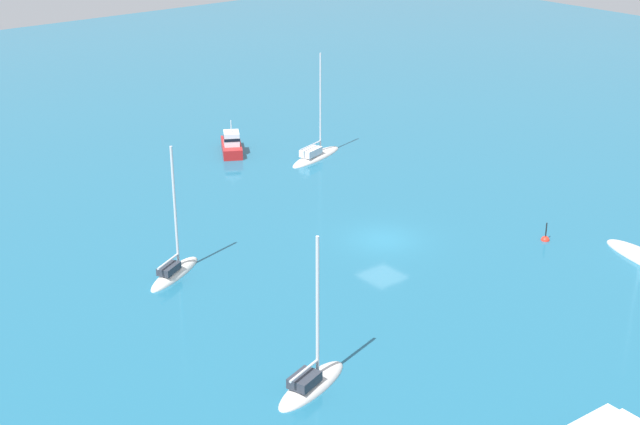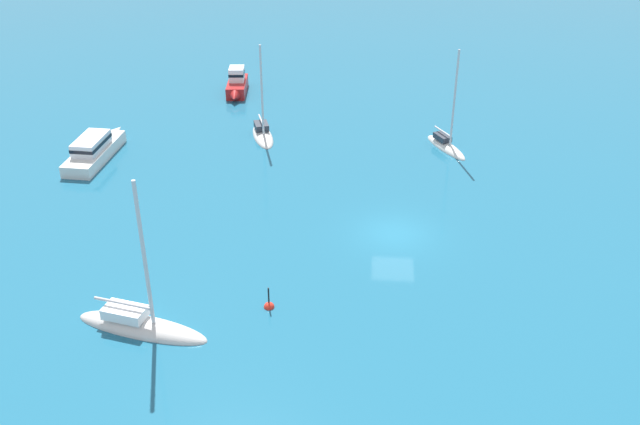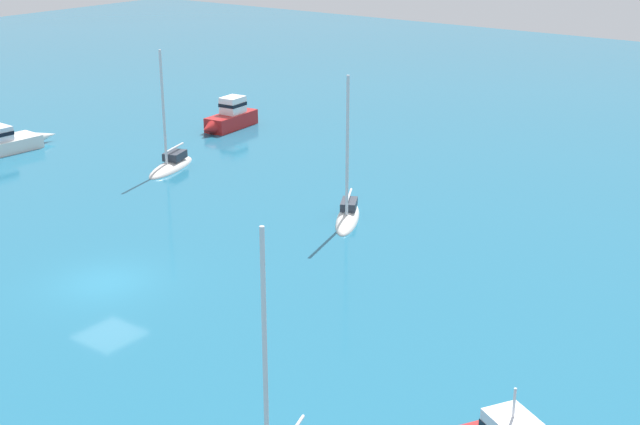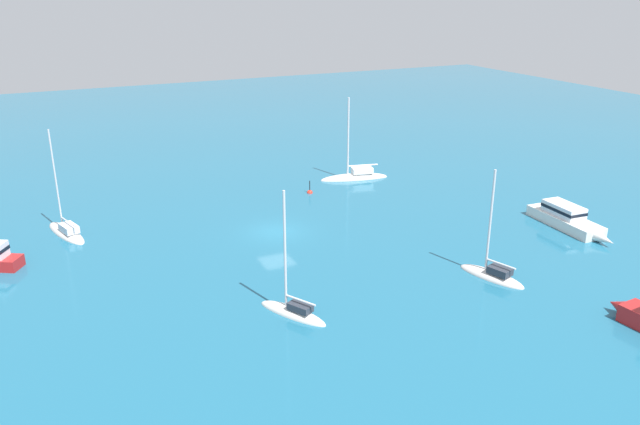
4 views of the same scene
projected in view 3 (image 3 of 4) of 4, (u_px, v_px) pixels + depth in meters
name	position (u px, v px, depth m)	size (l,w,h in m)	color
ground_plane	(105.00, 282.00, 37.33)	(160.00, 160.00, 0.00)	#1E607F
ketch_1	(348.00, 216.00, 44.54)	(4.68, 3.22, 7.92)	silver
sailboat_1	(171.00, 165.00, 52.99)	(4.96, 2.76, 7.63)	silver
launch	(229.00, 117.00, 61.85)	(5.38, 1.93, 2.19)	#B21E1E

